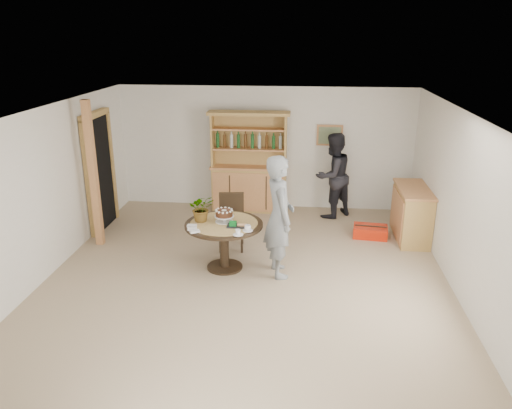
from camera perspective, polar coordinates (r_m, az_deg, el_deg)
The scene contains 17 objects.
ground at distance 7.47m, azimuth -1.24°, elevation -9.00°, with size 7.00×7.00×0.00m, color tan.
room_shell at distance 6.83m, azimuth -1.31°, elevation 4.01°, with size 6.04×7.04×2.52m.
doorway at distance 9.63m, azimuth -17.45°, elevation 3.75°, with size 0.13×1.10×2.18m.
pine_post at distance 8.79m, azimuth -18.10°, elevation 3.22°, with size 0.12×0.12×2.50m, color tan.
hutch at distance 10.24m, azimuth -0.76°, elevation 3.11°, with size 1.62×0.54×2.04m.
sideboard at distance 9.26m, azimuth 17.37°, elevation -0.96°, with size 0.54×1.26×0.94m.
dining_table at distance 7.69m, azimuth -3.67°, elevation -3.18°, with size 1.20×1.20×0.76m.
dining_chair at distance 8.48m, azimuth -2.82°, elevation -1.49°, with size 0.46×0.46×0.95m.
birthday_cake at distance 7.64m, azimuth -3.66°, elevation -1.11°, with size 0.30×0.30×0.20m.
flower_vase at distance 7.67m, azimuth -6.25°, elevation -0.40°, with size 0.38×0.33×0.42m, color #3F7233.
gift_tray at distance 7.48m, azimuth -2.23°, elevation -2.33°, with size 0.30×0.20×0.08m.
coffee_cup_a at distance 7.31m, azimuth -0.95°, elevation -2.73°, with size 0.15×0.15×0.09m.
coffee_cup_b at distance 7.17m, azimuth -2.07°, elevation -3.24°, with size 0.15×0.15×0.08m.
napkins at distance 7.42m, azimuth -7.22°, elevation -2.74°, with size 0.24×0.33×0.03m.
teen_boy at distance 7.39m, azimuth 2.67°, elevation -1.39°, with size 0.68×0.45×1.86m, color slate.
adult_person at distance 9.92m, azimuth 8.76°, elevation 3.29°, with size 0.82×0.64×1.69m, color black.
red_suitcase at distance 9.26m, azimuth 12.92°, elevation -3.03°, with size 0.64×0.47×0.21m.
Camera 1 is at (0.81, -6.53, 3.53)m, focal length 35.00 mm.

